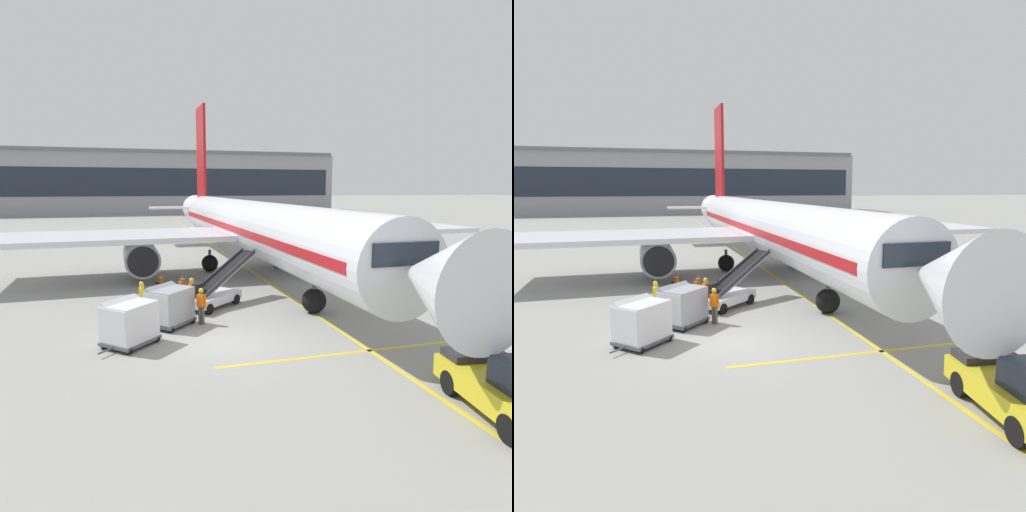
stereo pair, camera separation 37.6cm
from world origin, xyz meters
The scene contains 16 objects.
ground_plane centered at (0.00, 0.00, 0.00)m, with size 600.00×600.00×0.00m, color gray.
parked_airplane centered at (5.17, 15.07, 3.48)m, with size 36.52×46.51×15.31m.
belt_loader centered at (0.78, 5.91, 0.83)m, with size 4.87×4.52×2.77m.
baggage_cart_lead centered at (-1.91, 3.05, 1.00)m, with size 2.54×2.55×1.91m.
baggage_cart_second centered at (-3.71, 0.86, 1.00)m, with size 2.54×2.55×1.91m.
pushback_tug centered at (6.54, -8.02, 0.83)m, with size 2.76×4.67×1.83m.
ground_crew_by_loader centered at (-3.05, 5.16, 1.00)m, with size 0.29×0.57×1.74m.
ground_crew_by_carts centered at (-0.52, 5.35, 1.00)m, with size 0.44×0.44×1.74m.
ground_crew_marshaller centered at (-0.43, 2.85, 1.00)m, with size 0.43×0.45×1.74m.
ground_crew_wingwalker centered at (-2.91, 3.26, 1.00)m, with size 0.54×0.35×1.74m.
safety_cone_engine_keepout centered at (-0.50, 10.95, 0.31)m, with size 0.56×0.56×0.64m.
safety_cone_wingtip centered at (-0.26, 11.61, 0.37)m, with size 0.68×0.68×0.77m.
safety_cone_nose_mark centered at (-1.59, 12.66, 0.34)m, with size 0.63×0.63×0.71m.
apron_guidance_line_lead_in centered at (5.39, 14.19, 0.00)m, with size 0.20×110.00×0.01m.
apron_guidance_line_stop_bar centered at (5.19, -2.42, 0.00)m, with size 12.00×0.20×0.01m.
terminal_building centered at (-11.60, 99.86, 7.50)m, with size 120.18×18.24×15.11m.
Camera 1 is at (-3.60, -17.35, 6.39)m, focal length 31.32 mm.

